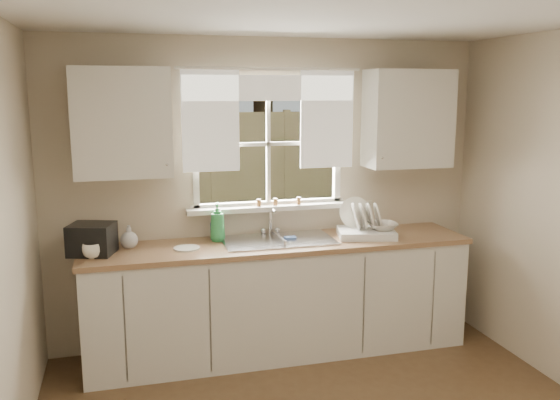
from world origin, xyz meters
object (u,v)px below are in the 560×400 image
object	(u,v)px
dish_rack	(366,228)
cup	(92,250)
black_appliance	(92,239)
soap_bottle_a	(217,222)

from	to	relation	value
dish_rack	cup	xyz separation A→B (m)	(-2.12, -0.08, -0.02)
black_appliance	dish_rack	bearing A→B (deg)	16.54
soap_bottle_a	black_appliance	size ratio (longest dim) A/B	1.01
dish_rack	cup	bearing A→B (deg)	-177.89
black_appliance	cup	bearing A→B (deg)	-71.08
dish_rack	black_appliance	xyz separation A→B (m)	(-2.13, 0.03, 0.04)
soap_bottle_a	black_appliance	distance (m)	0.95
dish_rack	soap_bottle_a	size ratio (longest dim) A/B	1.69
cup	soap_bottle_a	bearing A→B (deg)	-0.66
cup	black_appliance	distance (m)	0.13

